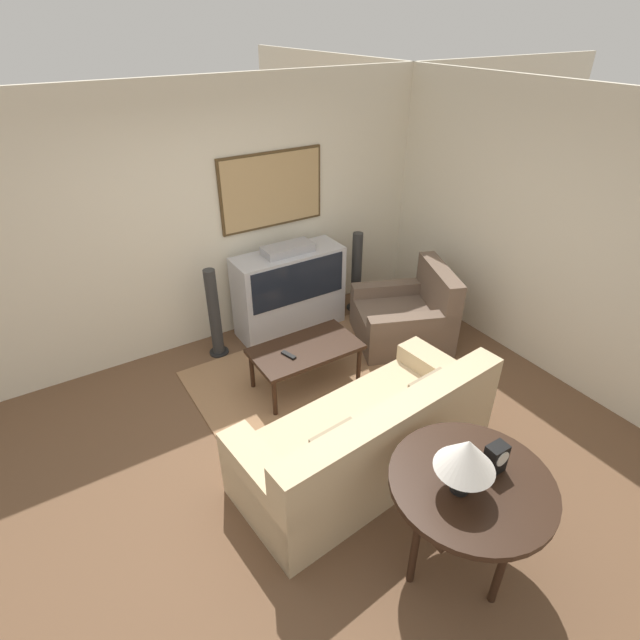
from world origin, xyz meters
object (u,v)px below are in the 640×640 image
(speaker_tower_left, at_px, (214,316))
(couch, at_px, (368,440))
(table_lamp, at_px, (467,455))
(coffee_table, at_px, (305,351))
(tv, at_px, (289,291))
(armchair, at_px, (406,318))
(console_table, at_px, (471,489))
(mantel_clock, at_px, (496,458))
(speaker_tower_right, at_px, (356,274))

(speaker_tower_left, bearing_deg, couch, -79.65)
(couch, distance_m, table_lamp, 1.23)
(couch, distance_m, coffee_table, 1.20)
(tv, relative_size, table_lamp, 3.12)
(table_lamp, bearing_deg, couch, 84.91)
(speaker_tower_left, bearing_deg, coffee_table, -61.42)
(table_lamp, bearing_deg, speaker_tower_left, 95.64)
(armchair, height_order, speaker_tower_left, speaker_tower_left)
(couch, bearing_deg, console_table, 86.35)
(armchair, relative_size, console_table, 1.23)
(console_table, relative_size, table_lamp, 2.53)
(couch, distance_m, mantel_clock, 1.14)
(table_lamp, bearing_deg, console_table, 0.54)
(armchair, relative_size, speaker_tower_left, 1.23)
(console_table, distance_m, table_lamp, 0.38)
(speaker_tower_right, bearing_deg, tv, 178.37)
(coffee_table, height_order, speaker_tower_right, speaker_tower_right)
(armchair, height_order, speaker_tower_right, speaker_tower_right)
(table_lamp, xyz_separation_m, mantel_clock, (0.28, -0.00, -0.19))
(tv, distance_m, speaker_tower_left, 0.91)
(armchair, distance_m, console_table, 2.72)
(mantel_clock, relative_size, speaker_tower_left, 0.20)
(armchair, height_order, console_table, armchair)
(console_table, bearing_deg, armchair, 57.10)
(console_table, bearing_deg, mantel_clock, -0.80)
(couch, bearing_deg, speaker_tower_left, -85.11)
(coffee_table, xyz_separation_m, table_lamp, (-0.22, -2.15, 0.67))
(coffee_table, height_order, speaker_tower_left, speaker_tower_left)
(console_table, height_order, mantel_clock, mantel_clock)
(tv, xyz_separation_m, mantel_clock, (-0.32, -3.15, 0.39))
(couch, xyz_separation_m, mantel_clock, (0.20, -0.96, 0.57))
(mantel_clock, height_order, speaker_tower_right, speaker_tower_right)
(coffee_table, distance_m, speaker_tower_right, 1.61)
(table_lamp, height_order, speaker_tower_left, table_lamp)
(mantel_clock, height_order, speaker_tower_left, speaker_tower_left)
(mantel_clock, xyz_separation_m, speaker_tower_left, (-0.59, 3.12, -0.41))
(mantel_clock, relative_size, speaker_tower_right, 0.20)
(armchair, bearing_deg, table_lamp, -12.54)
(armchair, xyz_separation_m, mantel_clock, (-1.29, -2.26, 0.61))
(coffee_table, bearing_deg, tv, 69.04)
(couch, bearing_deg, armchair, -144.47)
(tv, bearing_deg, speaker_tower_right, -1.63)
(coffee_table, distance_m, console_table, 2.17)
(armchair, xyz_separation_m, table_lamp, (-1.58, -2.26, 0.80))
(armchair, relative_size, speaker_tower_right, 1.23)
(mantel_clock, bearing_deg, console_table, 179.20)
(speaker_tower_left, bearing_deg, mantel_clock, -79.27)
(couch, xyz_separation_m, table_lamp, (-0.09, -0.96, 0.76))
(tv, bearing_deg, armchair, -42.29)
(speaker_tower_left, bearing_deg, tv, 1.63)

